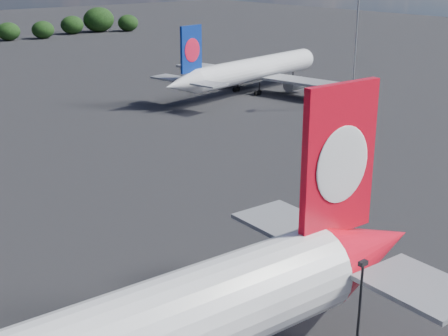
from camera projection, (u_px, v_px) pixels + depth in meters
china_southern_airliner at (250, 71)px, 123.30m from camera, size 44.29×42.31×14.50m
apron_lamp_post at (358, 323)px, 36.15m from camera, size 0.55×0.30×9.32m
floodlight_mast_near at (356, 34)px, 106.88m from camera, size 1.60×1.60×20.11m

